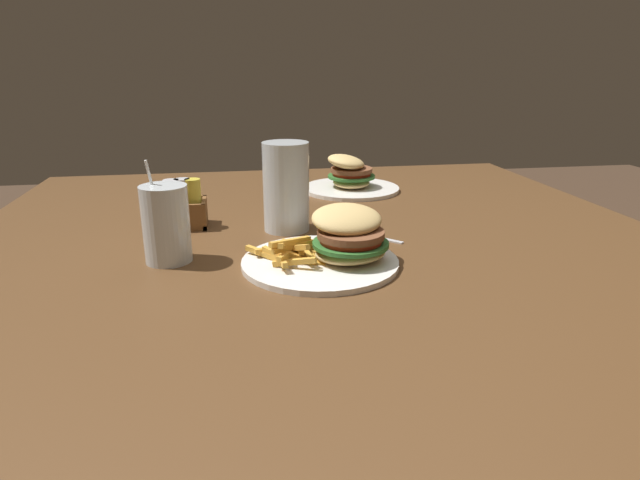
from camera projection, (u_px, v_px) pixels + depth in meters
The scene contains 7 objects.
dining_table at pixel (319, 285), 1.11m from camera, with size 1.43×1.41×0.70m.
meal_plate_near at pixel (335, 246), 0.92m from camera, with size 0.27×0.27×0.11m.
beer_glass at pixel (286, 189), 1.09m from camera, with size 0.09×0.09×0.18m.
juice_glass at pixel (166, 228), 0.92m from camera, with size 0.08×0.08×0.18m.
spoon at pixel (344, 228), 1.11m from camera, with size 0.14×0.14×0.02m.
meal_plate_far at pixel (350, 178), 1.45m from camera, with size 0.26×0.26×0.10m.
condiment_caddy at pixel (184, 208), 1.13m from camera, with size 0.09×0.08×0.10m.
Camera 1 is at (-0.17, -1.01, 1.04)m, focal length 30.00 mm.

